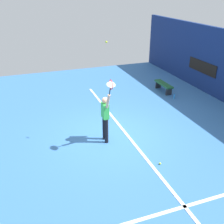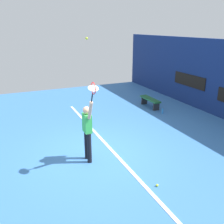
{
  "view_description": "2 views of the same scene",
  "coord_description": "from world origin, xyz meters",
  "px_view_note": "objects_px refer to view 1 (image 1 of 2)",
  "views": [
    {
      "loc": [
        8.1,
        -2.89,
        5.06
      ],
      "look_at": [
        0.33,
        -0.12,
        1.12
      ],
      "focal_mm": 42.45,
      "sensor_mm": 36.0,
      "label": 1
    },
    {
      "loc": [
        6.54,
        -2.33,
        3.79
      ],
      "look_at": [
        0.42,
        0.37,
        1.47
      ],
      "focal_mm": 39.54,
      "sensor_mm": 36.0,
      "label": 2
    }
  ],
  "objects_px": {
    "court_bench": "(164,85)",
    "spare_ball": "(160,163)",
    "water_bottle": "(174,96)",
    "tennis_racket": "(111,85)",
    "tennis_ball": "(106,42)",
    "tennis_player": "(105,116)"
  },
  "relations": [
    {
      "from": "tennis_ball",
      "to": "water_bottle",
      "type": "distance_m",
      "value": 6.08
    },
    {
      "from": "tennis_racket",
      "to": "water_bottle",
      "type": "height_order",
      "value": "tennis_racket"
    },
    {
      "from": "court_bench",
      "to": "tennis_racket",
      "type": "bearing_deg",
      "value": -46.15
    },
    {
      "from": "tennis_ball",
      "to": "court_bench",
      "type": "height_order",
      "value": "tennis_ball"
    },
    {
      "from": "tennis_racket",
      "to": "tennis_ball",
      "type": "bearing_deg",
      "value": 172.62
    },
    {
      "from": "tennis_racket",
      "to": "water_bottle",
      "type": "relative_size",
      "value": 2.59
    },
    {
      "from": "tennis_racket",
      "to": "tennis_ball",
      "type": "distance_m",
      "value": 1.36
    },
    {
      "from": "tennis_ball",
      "to": "water_bottle",
      "type": "height_order",
      "value": "tennis_ball"
    },
    {
      "from": "tennis_ball",
      "to": "court_bench",
      "type": "relative_size",
      "value": 0.05
    },
    {
      "from": "tennis_player",
      "to": "court_bench",
      "type": "xyz_separation_m",
      "value": [
        -3.68,
        4.45,
        -0.67
      ]
    },
    {
      "from": "court_bench",
      "to": "water_bottle",
      "type": "bearing_deg",
      "value": 0.0
    },
    {
      "from": "tennis_player",
      "to": "spare_ball",
      "type": "bearing_deg",
      "value": 31.17
    },
    {
      "from": "spare_ball",
      "to": "tennis_ball",
      "type": "bearing_deg",
      "value": -151.29
    },
    {
      "from": "court_bench",
      "to": "spare_ball",
      "type": "relative_size",
      "value": 20.59
    },
    {
      "from": "tennis_racket",
      "to": "court_bench",
      "type": "distance_m",
      "value": 6.48
    },
    {
      "from": "tennis_racket",
      "to": "spare_ball",
      "type": "xyz_separation_m",
      "value": [
        1.33,
        1.16,
        -2.28
      ]
    },
    {
      "from": "water_bottle",
      "to": "spare_ball",
      "type": "bearing_deg",
      "value": -36.04
    },
    {
      "from": "water_bottle",
      "to": "tennis_racket",
      "type": "bearing_deg",
      "value": -54.34
    },
    {
      "from": "tennis_player",
      "to": "spare_ball",
      "type": "relative_size",
      "value": 28.8
    },
    {
      "from": "tennis_player",
      "to": "court_bench",
      "type": "relative_size",
      "value": 1.4
    },
    {
      "from": "tennis_player",
      "to": "spare_ball",
      "type": "distance_m",
      "value": 2.45
    },
    {
      "from": "tennis_ball",
      "to": "court_bench",
      "type": "bearing_deg",
      "value": 129.72
    }
  ]
}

